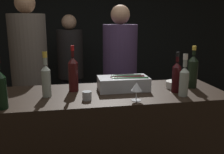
{
  "coord_description": "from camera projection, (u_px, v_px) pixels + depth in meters",
  "views": [
    {
      "loc": [
        -0.35,
        -1.57,
        1.58
      ],
      "look_at": [
        0.0,
        0.37,
        1.13
      ],
      "focal_mm": 40.0,
      "sensor_mm": 36.0,
      "label": 1
    }
  ],
  "objects": [
    {
      "name": "wall_back_chalkboard",
      "position": [
        87.0,
        30.0,
        4.32
      ],
      "size": [
        6.4,
        0.06,
        2.8
      ],
      "color": "black",
      "rests_on": "ground_plane"
    },
    {
      "name": "bar_counter",
      "position": [
        113.0,
        149.0,
        2.13
      ],
      "size": [
        1.82,
        0.67,
        1.01
      ],
      "color": "black",
      "rests_on": "ground_plane"
    },
    {
      "name": "ice_bin_with_bottles",
      "position": [
        125.0,
        82.0,
        2.08
      ],
      "size": [
        0.42,
        0.22,
        0.12
      ],
      "color": "#B7BABF",
      "rests_on": "bar_counter"
    },
    {
      "name": "bowl_white",
      "position": [
        175.0,
        84.0,
        2.15
      ],
      "size": [
        0.15,
        0.15,
        0.06
      ],
      "color": "silver",
      "rests_on": "bar_counter"
    },
    {
      "name": "wine_glass",
      "position": [
        136.0,
        87.0,
        1.79
      ],
      "size": [
        0.08,
        0.08,
        0.14
      ],
      "color": "silver",
      "rests_on": "bar_counter"
    },
    {
      "name": "candle_votive",
      "position": [
        87.0,
        96.0,
        1.82
      ],
      "size": [
        0.07,
        0.07,
        0.06
      ],
      "color": "silver",
      "rests_on": "bar_counter"
    },
    {
      "name": "champagne_bottle",
      "position": [
        193.0,
        70.0,
        2.13
      ],
      "size": [
        0.08,
        0.08,
        0.36
      ],
      "color": "black",
      "rests_on": "bar_counter"
    },
    {
      "name": "red_wine_bottle_tall",
      "position": [
        73.0,
        73.0,
        2.03
      ],
      "size": [
        0.08,
        0.08,
        0.37
      ],
      "color": "#380F0F",
      "rests_on": "bar_counter"
    },
    {
      "name": "red_wine_bottle_burgundy",
      "position": [
        0.0,
        88.0,
        1.62
      ],
      "size": [
        0.08,
        0.08,
        0.35
      ],
      "color": "black",
      "rests_on": "bar_counter"
    },
    {
      "name": "red_wine_bottle_black_foil",
      "position": [
        176.0,
        76.0,
        2.0
      ],
      "size": [
        0.07,
        0.07,
        0.33
      ],
      "color": "black",
      "rests_on": "bar_counter"
    },
    {
      "name": "white_wine_bottle",
      "position": [
        184.0,
        79.0,
        1.9
      ],
      "size": [
        0.07,
        0.07,
        0.33
      ],
      "color": "#9EA899",
      "rests_on": "bar_counter"
    },
    {
      "name": "rose_wine_bottle",
      "position": [
        46.0,
        78.0,
        1.88
      ],
      "size": [
        0.07,
        0.07,
        0.35
      ],
      "color": "#9EA899",
      "rests_on": "bar_counter"
    },
    {
      "name": "person_in_hoodie",
      "position": [
        120.0,
        75.0,
        2.86
      ],
      "size": [
        0.39,
        0.39,
        1.74
      ],
      "rotation": [
        0.0,
        0.0,
        -2.15
      ],
      "color": "black",
      "rests_on": "ground_plane"
    },
    {
      "name": "person_blond_tee",
      "position": [
        71.0,
        66.0,
        3.65
      ],
      "size": [
        0.37,
        0.37,
        1.65
      ],
      "rotation": [
        0.0,
        0.0,
        -2.95
      ],
      "color": "black",
      "rests_on": "ground_plane"
    },
    {
      "name": "person_grey_polo",
      "position": [
        30.0,
        71.0,
        2.72
      ],
      "size": [
        0.39,
        0.39,
        1.85
      ],
      "rotation": [
        0.0,
        0.0,
        2.49
      ],
      "color": "black",
      "rests_on": "ground_plane"
    }
  ]
}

